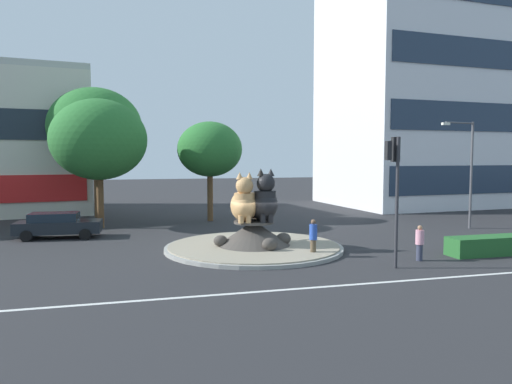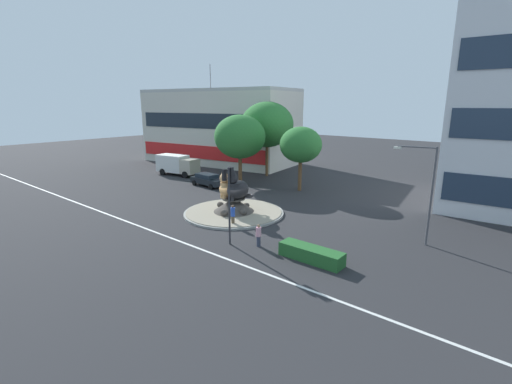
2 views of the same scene
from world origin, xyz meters
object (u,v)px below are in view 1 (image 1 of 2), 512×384
Objects in this scene: broadleaf_tree_behind_island at (95,127)px; pedestrian_blue_shirt at (313,237)px; pedestrian_pink_shirt at (420,242)px; cat_statue_black at (264,202)px; streetlight_arm at (468,166)px; sedan_on_far_lane at (58,225)px; traffic_light_mast at (395,173)px; office_tower at (428,67)px; second_tree_near_tower at (210,149)px; cat_statue_calico at (244,203)px; third_tree_left at (99,140)px.

pedestrian_blue_shirt is at bearing -59.45° from broadleaf_tree_behind_island.
cat_statue_black is at bearing -43.99° from pedestrian_pink_shirt.
cat_statue_black is at bearing 1.09° from streetlight_arm.
streetlight_arm reaches higher than sedan_on_far_lane.
office_tower is (18.14, 24.30, 9.63)m from traffic_light_mast.
second_tree_near_tower is at bearing 31.07° from sedan_on_far_lane.
pedestrian_blue_shirt is (-2.49, 2.95, -3.12)m from traffic_light_mast.
pedestrian_pink_shirt is at bearing -66.47° from second_tree_near_tower.
pedestrian_pink_shirt is at bearing 30.32° from streetlight_arm.
office_tower is 25.76m from second_tree_near_tower.
sedan_on_far_lane is at bearing -18.18° from streetlight_arm.
second_tree_near_tower is 1.04× the size of streetlight_arm.
traffic_light_mast is (5.25, -5.41, 1.67)m from cat_statue_calico.
cat_statue_black is 0.27× the size of broadleaf_tree_behind_island.
pedestrian_pink_shirt is at bearing -128.72° from office_tower.
traffic_light_mast is 0.65× the size of third_tree_left.
cat_statue_calico is at bearing -52.56° from third_tree_left.
streetlight_arm is (15.68, -8.28, -1.11)m from second_tree_near_tower.
second_tree_near_tower reaches higher than sedan_on_far_lane.
streetlight_arm is (23.34, -6.51, -1.69)m from third_tree_left.
office_tower is (23.39, 18.89, 11.30)m from cat_statue_calico.
sedan_on_far_lane is at bearing -151.98° from second_tree_near_tower.
pedestrian_pink_shirt is at bearing -53.25° from broadleaf_tree_behind_island.
broadleaf_tree_behind_island is 2.09× the size of sedan_on_far_lane.
cat_statue_calico is 32.12m from office_tower.
office_tower is 3.74× the size of second_tree_near_tower.
sedan_on_far_lane is at bearing -40.64° from pedestrian_pink_shirt.
pedestrian_blue_shirt is (2.59, -14.01, -4.33)m from second_tree_near_tower.
third_tree_left is (-7.49, 9.78, 3.47)m from cat_statue_calico.
cat_statue_black is at bearing -19.71° from pedestrian_blue_shirt.
second_tree_near_tower reaches higher than cat_statue_black.
pedestrian_blue_shirt is at bearing 38.50° from cat_statue_black.
broadleaf_tree_behind_island reaches higher than cat_statue_black.
cat_statue_black is at bearing -143.75° from office_tower.
pedestrian_blue_shirt is (10.25, -12.24, -4.92)m from third_tree_left.
cat_statue_black is 18.92m from broadleaf_tree_behind_island.
office_tower is at bearing -132.80° from pedestrian_pink_shirt.
sedan_on_far_lane is at bearing -163.11° from office_tower.
cat_statue_black is 11.94m from second_tree_near_tower.
cat_statue_calico is at bearing -29.93° from sedan_on_far_lane.
cat_statue_calico reaches higher than pedestrian_blue_shirt.
second_tree_near_tower reaches higher than pedestrian_blue_shirt.
cat_statue_black is 31.39m from office_tower.
cat_statue_calico reaches higher than sedan_on_far_lane.
broadleaf_tree_behind_island is at bearing -25.00° from pedestrian_blue_shirt.
cat_statue_black is 7.04m from traffic_light_mast.
pedestrian_blue_shirt is at bearing -50.05° from third_tree_left.
broadleaf_tree_behind_island is (-31.47, -2.98, -6.66)m from office_tower.
traffic_light_mast is at bearing -35.00° from sedan_on_far_lane.
second_tree_near_tower is (8.26, -4.37, -1.76)m from broadleaf_tree_behind_island.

